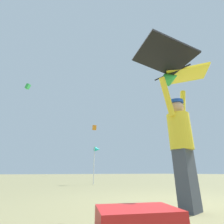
{
  "coord_description": "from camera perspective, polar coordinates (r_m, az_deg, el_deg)",
  "views": [
    {
      "loc": [
        -2.31,
        -1.84,
        0.5
      ],
      "look_at": [
        -0.16,
        2.03,
        2.11
      ],
      "focal_mm": 26.68,
      "sensor_mm": 36.0,
      "label": 1
    }
  ],
  "objects": [
    {
      "name": "held_stunt_kite",
      "position": [
        3.2,
        20.79,
        13.52
      ],
      "size": [
        1.77,
        1.12,
        0.4
      ],
      "color": "black"
    },
    {
      "name": "distant_kite_green_low_right",
      "position": [
        37.84,
        -26.9,
        7.82
      ],
      "size": [
        1.1,
        0.99,
        1.18
      ],
      "color": "green"
    },
    {
      "name": "marker_flag",
      "position": [
        8.28,
        -5.26,
        -13.28
      ],
      "size": [
        0.3,
        0.24,
        1.69
      ],
      "color": "silver",
      "rests_on": "ground"
    },
    {
      "name": "distant_kite_orange_high_left",
      "position": [
        32.94,
        -6.06,
        -5.34
      ],
      "size": [
        0.66,
        0.8,
        1.09
      ],
      "color": "orange"
    },
    {
      "name": "kite_flyer_person",
      "position": [
        2.78,
        22.61,
        -9.45
      ],
      "size": [
        0.81,
        0.41,
        1.92
      ],
      "color": "#424751",
      "rests_on": "ground"
    },
    {
      "name": "ground_plane",
      "position": [
        2.99,
        25.19,
        -27.98
      ],
      "size": [
        120.0,
        120.0,
        0.0
      ],
      "primitive_type": "plane",
      "color": "#847F56"
    }
  ]
}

